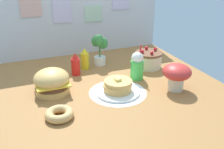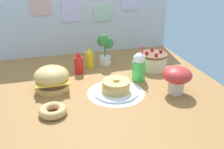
# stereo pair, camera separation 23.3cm
# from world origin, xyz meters

# --- Properties ---
(ground_plane) EXTENTS (2.07, 2.11, 0.02)m
(ground_plane) POSITION_xyz_m (0.00, 0.00, -0.01)
(ground_plane) COLOR #9E6B38
(back_wall) EXTENTS (2.07, 0.04, 0.88)m
(back_wall) POSITION_xyz_m (0.00, 1.05, 0.44)
(back_wall) COLOR silver
(back_wall) RESTS_ON ground_plane
(doily_mat) EXTENTS (0.50, 0.50, 0.00)m
(doily_mat) POSITION_xyz_m (0.04, -0.09, 0.00)
(doily_mat) COLOR white
(doily_mat) RESTS_ON ground_plane
(burger) EXTENTS (0.30, 0.30, 0.22)m
(burger) POSITION_xyz_m (-0.49, 0.13, 0.10)
(burger) COLOR #DBA859
(burger) RESTS_ON ground_plane
(pancake_stack) EXTENTS (0.39, 0.39, 0.14)m
(pancake_stack) POSITION_xyz_m (0.04, -0.08, 0.05)
(pancake_stack) COLOR white
(pancake_stack) RESTS_ON doily_mat
(layer_cake) EXTENTS (0.29, 0.29, 0.21)m
(layer_cake) POSITION_xyz_m (0.57, 0.33, 0.09)
(layer_cake) COLOR beige
(layer_cake) RESTS_ON ground_plane
(ketchup_bottle) EXTENTS (0.09, 0.09, 0.23)m
(ketchup_bottle) POSITION_xyz_m (-0.20, 0.43, 0.11)
(ketchup_bottle) COLOR red
(ketchup_bottle) RESTS_ON ground_plane
(mustard_bottle) EXTENTS (0.09, 0.09, 0.23)m
(mustard_bottle) POSITION_xyz_m (-0.07, 0.55, 0.11)
(mustard_bottle) COLOR yellow
(mustard_bottle) RESTS_ON ground_plane
(cream_soda_cup) EXTENTS (0.13, 0.13, 0.34)m
(cream_soda_cup) POSITION_xyz_m (0.32, 0.12, 0.13)
(cream_soda_cup) COLOR green
(cream_soda_cup) RESTS_ON ground_plane
(donut_pink_glaze) EXTENTS (0.21, 0.21, 0.06)m
(donut_pink_glaze) POSITION_xyz_m (-0.51, -0.29, 0.03)
(donut_pink_glaze) COLOR tan
(donut_pink_glaze) RESTS_ON ground_plane
(potted_plant) EXTENTS (0.17, 0.13, 0.35)m
(potted_plant) POSITION_xyz_m (0.11, 0.60, 0.19)
(potted_plant) COLOR white
(potted_plant) RESTS_ON ground_plane
(mushroom_stool) EXTENTS (0.25, 0.25, 0.24)m
(mushroom_stool) POSITION_xyz_m (0.54, -0.22, 0.15)
(mushroom_stool) COLOR beige
(mushroom_stool) RESTS_ON ground_plane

